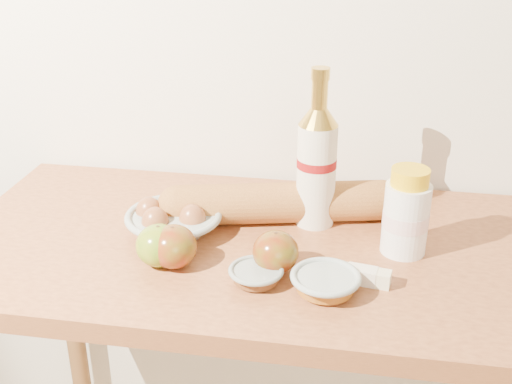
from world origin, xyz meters
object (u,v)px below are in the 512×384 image
baguette (280,203)px  bourbon_bottle (317,163)px  table (258,295)px  cream_bottle (406,214)px  egg_bowl (174,219)px

baguette → bourbon_bottle: bearing=-8.8°
table → bourbon_bottle: bourbon_bottle is taller
cream_bottle → table: bearing=170.2°
baguette → cream_bottle: bearing=-31.9°
bourbon_bottle → egg_bowl: bearing=-142.4°
bourbon_bottle → baguette: (-0.07, -0.01, -0.09)m
egg_bowl → baguette: (0.20, 0.08, 0.01)m
cream_bottle → egg_bowl: 0.45m
egg_bowl → baguette: size_ratio=0.49×
table → egg_bowl: 0.23m
bourbon_bottle → baguette: 0.11m
bourbon_bottle → cream_bottle: (0.17, -0.09, -0.05)m
table → cream_bottle: 0.34m
cream_bottle → egg_bowl: bearing=167.9°
cream_bottle → egg_bowl: size_ratio=0.69×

